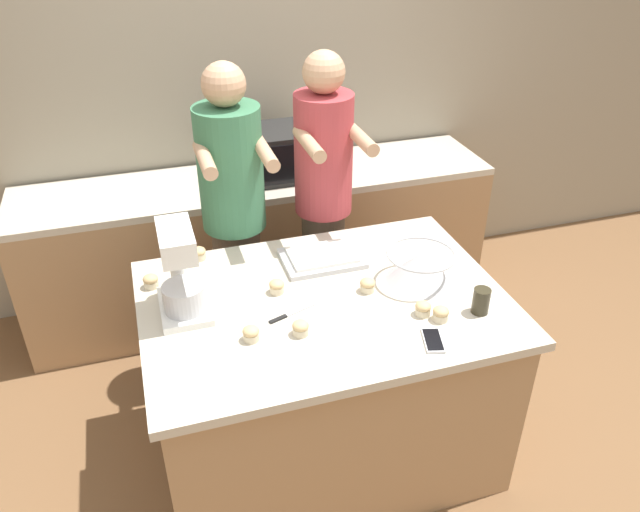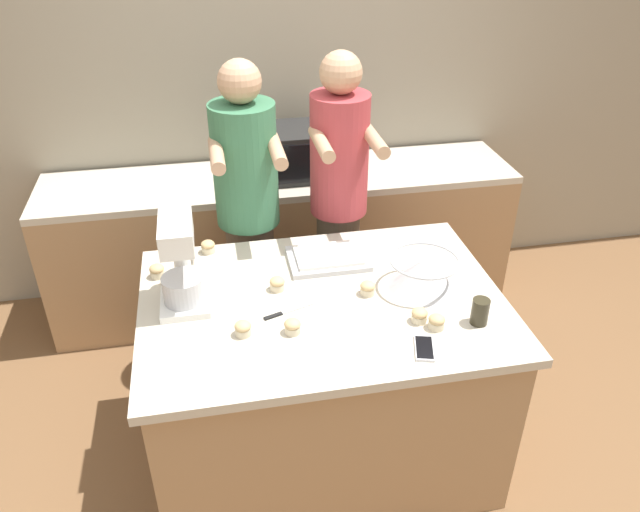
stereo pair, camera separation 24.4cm
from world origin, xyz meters
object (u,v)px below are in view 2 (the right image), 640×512
at_px(cupcake_3, 157,271).
at_px(cupcake_6, 208,246).
at_px(baking_tray, 328,258).
at_px(cupcake_1, 292,326).
at_px(cupcake_2, 437,322).
at_px(stand_mixer, 181,267).
at_px(microwave_oven, 296,152).
at_px(cupcake_7, 277,284).
at_px(person_left, 249,220).
at_px(mixing_bowl, 423,272).
at_px(cell_phone, 424,348).
at_px(cupcake_0, 243,328).
at_px(cupcake_4, 367,287).
at_px(drinking_glass, 480,312).
at_px(cupcake_5, 419,315).
at_px(knife, 285,312).
at_px(person_right, 339,209).

distance_m(cupcake_3, cupcake_6, 0.29).
relative_size(baking_tray, cupcake_1, 5.59).
distance_m(baking_tray, cupcake_2, 0.65).
xyz_separation_m(stand_mixer, microwave_oven, (0.66, 1.18, -0.02)).
xyz_separation_m(stand_mixer, baking_tray, (0.65, 0.19, -0.15)).
bearing_deg(cupcake_7, person_left, 95.89).
relative_size(mixing_bowl, cell_phone, 1.91).
bearing_deg(baking_tray, cupcake_0, -132.80).
distance_m(cupcake_2, cupcake_4, 0.35).
height_order(drinking_glass, cupcake_5, drinking_glass).
height_order(mixing_bowl, cupcake_4, mixing_bowl).
xyz_separation_m(microwave_oven, knife, (-0.26, -1.34, -0.14)).
xyz_separation_m(cell_phone, cupcake_5, (0.04, 0.17, 0.03)).
xyz_separation_m(stand_mixer, cupcake_4, (0.76, -0.09, -0.14)).
bearing_deg(cupcake_6, cupcake_5, -41.08).
height_order(stand_mixer, cupcake_6, stand_mixer).
distance_m(person_right, stand_mixer, 1.02).
bearing_deg(knife, cupcake_5, -17.07).
xyz_separation_m(cell_phone, cupcake_2, (0.09, 0.12, 0.03)).
relative_size(cupcake_3, cupcake_7, 1.00).
height_order(cell_phone, cupcake_1, cupcake_1).
height_order(baking_tray, knife, baking_tray).
bearing_deg(cupcake_1, drinking_glass, -6.16).
height_order(person_right, drinking_glass, person_right).
bearing_deg(cupcake_6, cupcake_1, -66.20).
xyz_separation_m(drinking_glass, cupcake_5, (-0.23, 0.05, -0.02)).
bearing_deg(drinking_glass, cupcake_5, 166.93).
bearing_deg(person_right, microwave_oven, 103.45).
bearing_deg(cell_phone, mixing_bowl, 72.23).
distance_m(stand_mixer, mixing_bowl, 1.01).
relative_size(mixing_bowl, cupcake_6, 4.61).
xyz_separation_m(microwave_oven, drinking_glass, (0.48, -1.55, -0.09)).
bearing_deg(drinking_glass, person_left, 129.35).
distance_m(knife, cupcake_6, 0.61).
relative_size(microwave_oven, cupcake_4, 7.19).
distance_m(stand_mixer, cupcake_2, 1.04).
height_order(cupcake_0, cupcake_2, same).
bearing_deg(stand_mixer, cupcake_0, -51.26).
height_order(microwave_oven, cupcake_7, microwave_oven).
bearing_deg(knife, cupcake_7, 93.16).
distance_m(cupcake_0, cupcake_5, 0.70).
distance_m(mixing_bowl, baking_tray, 0.46).
bearing_deg(cupcake_2, cupcake_4, 126.18).
xyz_separation_m(cupcake_0, cupcake_2, (0.75, -0.10, 0.00)).
bearing_deg(baking_tray, cell_phone, -71.51).
bearing_deg(knife, microwave_oven, 78.97).
bearing_deg(person_left, person_right, -0.06).
distance_m(cupcake_0, cupcake_6, 0.66).
relative_size(stand_mixer, cupcake_4, 5.88).
xyz_separation_m(baking_tray, cupcake_2, (0.32, -0.57, 0.01)).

